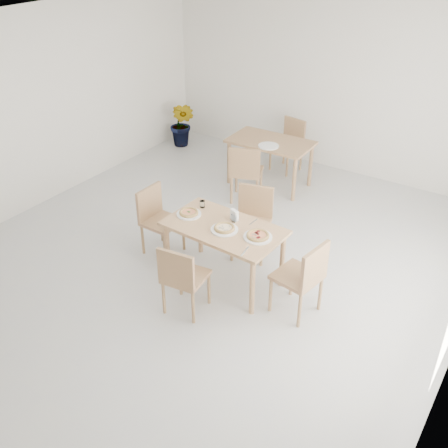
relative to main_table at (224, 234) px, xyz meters
The scene contains 21 objects.
main_table is the anchor object (origin of this frame).
chair_south 0.76m from the main_table, 93.12° to the right, with size 0.48×0.48×0.87m.
chair_north 0.72m from the main_table, 92.78° to the left, with size 0.55×0.55×0.91m.
chair_west 1.09m from the main_table, behind, with size 0.44×0.44×0.88m.
chair_east 1.06m from the main_table, ahead, with size 0.52×0.52×0.92m.
plate_margherita 0.50m from the main_table, behind, with size 0.29×0.29×0.02m, color white.
plate_mushroom 0.13m from the main_table, 52.64° to the right, with size 0.31×0.31×0.02m, color white.
plate_pepperoni 0.45m from the main_table, ahead, with size 0.32×0.32×0.02m, color white.
pizza_margherita 0.51m from the main_table, behind, with size 0.29×0.29×0.03m.
pizza_mushroom 0.15m from the main_table, 52.64° to the right, with size 0.28×0.28×0.03m.
pizza_pepperoni 0.46m from the main_table, ahead, with size 0.26×0.26×0.03m.
tumbler_a 0.22m from the main_table, 77.57° to the left, with size 0.07×0.07×0.09m, color white.
tumbler_b 0.54m from the main_table, 153.87° to the left, with size 0.06×0.06×0.09m, color white.
napkin_holder 0.24m from the main_table, 83.67° to the left, with size 0.13×0.10×0.13m.
fork_a 0.37m from the main_table, 49.88° to the left, with size 0.01×0.16×0.01m, color silver.
fork_b 0.56m from the main_table, 32.82° to the right, with size 0.02×0.20×0.01m, color silver.
second_table 2.66m from the main_table, 107.89° to the left, with size 1.31×0.78×0.75m.
chair_back_s 2.00m from the main_table, 114.43° to the left, with size 0.59×0.59×0.92m.
chair_back_n 3.35m from the main_table, 104.48° to the left, with size 0.50×0.50×0.87m.
plate_empty 2.43m from the main_table, 107.59° to the left, with size 0.31×0.31×0.02m, color white.
potted_plant 4.24m from the main_table, 134.25° to the left, with size 0.47×0.38×0.85m, color #2A6D20.
Camera 1 is at (3.21, -4.44, 3.86)m, focal length 42.00 mm.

